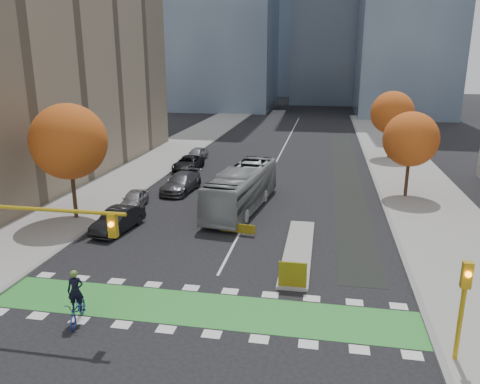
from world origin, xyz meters
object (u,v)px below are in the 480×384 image
at_px(tree_east_near, 411,139).
at_px(parked_car_c, 181,183).
at_px(parked_car_d, 188,163).
at_px(parked_car_e, 197,154).
at_px(tree_west, 69,142).
at_px(parked_car_a, 134,199).
at_px(hazard_board, 293,274).
at_px(traffic_signal_east, 464,297).
at_px(traffic_signal_west, 5,231).
at_px(parked_car_b, 118,220).
at_px(cyclist, 77,305).
at_px(tree_east_far, 392,113).
at_px(bus, 242,188).

height_order(tree_east_near, parked_car_c, tree_east_near).
height_order(parked_car_d, parked_car_e, parked_car_d).
distance_m(tree_west, parked_car_e, 22.08).
relative_size(tree_east_near, parked_car_a, 1.82).
height_order(hazard_board, traffic_signal_east, traffic_signal_east).
bearing_deg(parked_car_e, parked_car_c, -74.64).
bearing_deg(traffic_signal_west, tree_west, 108.02).
distance_m(traffic_signal_west, parked_car_d, 29.02).
height_order(traffic_signal_west, parked_car_b, traffic_signal_west).
xyz_separation_m(traffic_signal_west, parked_car_e, (-1.07, 33.83, -3.33)).
bearing_deg(traffic_signal_west, parked_car_e, 91.81).
bearing_deg(parked_car_e, cyclist, -77.47).
bearing_deg(traffic_signal_west, parked_car_a, 93.85).
bearing_deg(tree_east_far, parked_car_c, -137.60).
bearing_deg(cyclist, traffic_signal_west, 166.33).
height_order(tree_east_far, traffic_signal_west, tree_east_far).
distance_m(parked_car_a, parked_car_b, 5.09).
height_order(parked_car_a, parked_car_d, parked_car_d).
bearing_deg(cyclist, tree_east_far, 51.72).
distance_m(tree_east_far, bus, 25.45).
xyz_separation_m(tree_east_far, cyclist, (-17.46, -38.50, -4.42)).
xyz_separation_m(tree_east_near, parked_car_b, (-20.04, -11.62, -4.10)).
relative_size(tree_west, bus, 0.71).
relative_size(parked_car_b, parked_car_d, 0.89).
height_order(tree_east_near, parked_car_b, tree_east_near).
distance_m(parked_car_b, parked_car_e, 22.96).
relative_size(cyclist, parked_car_e, 0.59).
bearing_deg(bus, parked_car_a, -164.46).
distance_m(parked_car_b, parked_car_c, 10.08).
bearing_deg(tree_east_near, hazard_board, -114.20).
distance_m(tree_east_near, parked_car_a, 22.42).
bearing_deg(traffic_signal_west, parked_car_c, 86.91).
distance_m(tree_east_far, parked_car_e, 22.47).
relative_size(tree_east_near, cyclist, 2.89).
relative_size(traffic_signal_east, parked_car_e, 0.99).
bearing_deg(parked_car_a, parked_car_e, 84.13).
distance_m(tree_west, parked_car_d, 17.38).
xyz_separation_m(tree_west, bus, (11.23, 4.60, -4.01)).
distance_m(traffic_signal_west, parked_car_c, 21.17).
xyz_separation_m(hazard_board, traffic_signal_east, (6.50, -4.71, 1.93)).
bearing_deg(bus, parked_car_b, -132.35).
height_order(tree_east_near, traffic_signal_east, tree_east_near).
relative_size(hazard_board, parked_car_e, 0.34).
distance_m(hazard_board, tree_east_near, 19.93).
distance_m(tree_east_near, parked_car_e, 24.21).
distance_m(parked_car_c, parked_car_e, 13.12).
distance_m(tree_west, parked_car_b, 6.47).
bearing_deg(traffic_signal_east, parked_car_d, 123.43).
xyz_separation_m(tree_east_far, bus, (-13.27, -21.40, -3.64)).
bearing_deg(tree_east_near, tree_west, -157.38).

